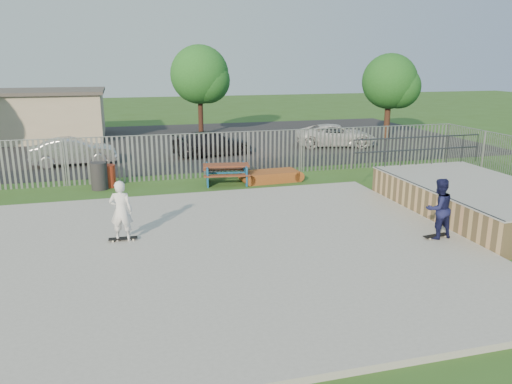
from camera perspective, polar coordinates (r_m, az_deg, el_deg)
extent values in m
plane|color=#31551D|center=(13.71, -6.32, -7.13)|extent=(120.00, 120.00, 0.00)
cube|color=#979792|center=(13.68, -6.33, -6.84)|extent=(15.00, 12.00, 0.15)
cube|color=tan|center=(18.29, 23.91, -0.96)|extent=(4.00, 7.00, 1.05)
cube|color=#9E9E99|center=(18.16, 24.09, 0.70)|extent=(4.05, 7.05, 0.04)
cylinder|color=#383A3F|center=(16.99, 18.89, 0.33)|extent=(0.06, 7.00, 0.06)
cube|color=#602D1B|center=(21.20, -3.44, 3.08)|extent=(2.02, 1.02, 0.06)
cube|color=#602D1B|center=(20.64, -3.32, 1.87)|extent=(1.96, 0.58, 0.05)
cube|color=#602D1B|center=(21.90, -3.53, 2.63)|extent=(1.96, 0.58, 0.05)
cube|color=navy|center=(21.28, -3.43, 2.07)|extent=(1.92, 1.74, 0.80)
cube|color=brown|center=(21.62, 1.72, 1.81)|extent=(2.31, 1.27, 0.45)
cylinder|color=maroon|center=(21.46, -16.49, 1.76)|extent=(0.56, 0.56, 0.93)
cylinder|color=#262628|center=(21.17, -17.49, 1.76)|extent=(0.67, 0.67, 1.11)
cube|color=black|center=(32.04, -11.70, 5.43)|extent=(40.00, 18.00, 0.02)
imported|color=silver|center=(26.46, -20.14, 4.37)|extent=(4.19, 1.74, 1.35)
imported|color=black|center=(27.50, -5.02, 5.54)|extent=(4.75, 2.73, 1.30)
imported|color=silver|center=(30.68, 9.12, 6.41)|extent=(5.13, 3.18, 1.32)
cube|color=#C1B494|center=(36.28, -25.08, 7.80)|extent=(10.00, 6.00, 3.00)
cube|color=#4C4742|center=(36.16, -25.36, 10.31)|extent=(10.40, 6.40, 0.20)
cylinder|color=#391F17|center=(35.15, -6.36, 9.36)|extent=(0.34, 0.34, 3.54)
sphere|color=#205B1F|center=(35.01, -6.47, 13.21)|extent=(3.96, 3.96, 3.96)
cylinder|color=#42271A|center=(34.67, 14.79, 8.60)|extent=(0.38, 0.38, 3.20)
sphere|color=#1C501B|center=(34.52, 15.03, 12.13)|extent=(3.58, 3.58, 3.58)
cube|color=black|center=(15.33, 19.88, -4.68)|extent=(0.82, 0.30, 0.02)
cube|color=black|center=(14.70, -14.95, -5.12)|extent=(0.81, 0.22, 0.02)
imported|color=#13163E|center=(15.09, 20.15, -1.79)|extent=(0.93, 0.76, 1.75)
imported|color=white|center=(14.45, -15.17, -2.10)|extent=(0.71, 0.54, 1.75)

